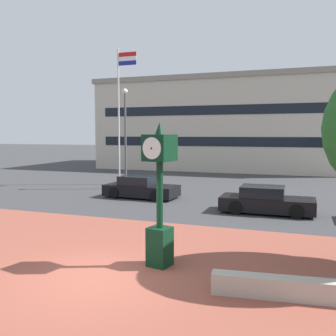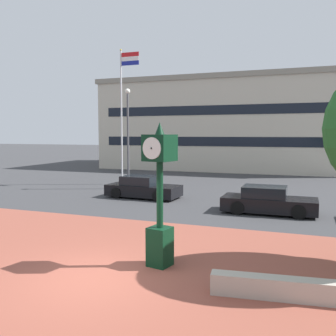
{
  "view_description": "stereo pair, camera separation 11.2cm",
  "coord_description": "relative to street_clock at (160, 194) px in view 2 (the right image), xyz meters",
  "views": [
    {
      "loc": [
        4.99,
        -8.37,
        3.77
      ],
      "look_at": [
        1.55,
        1.27,
        2.83
      ],
      "focal_mm": 40.24,
      "sensor_mm": 36.0,
      "label": 1
    },
    {
      "loc": [
        5.09,
        -8.33,
        3.77
      ],
      "look_at": [
        1.55,
        1.27,
        2.83
      ],
      "focal_mm": 40.24,
      "sensor_mm": 36.0,
      "label": 2
    }
  ],
  "objects": [
    {
      "name": "ground_plane",
      "position": [
        -1.25,
        -1.41,
        -2.08
      ],
      "size": [
        200.0,
        200.0,
        0.0
      ],
      "primitive_type": "plane",
      "color": "#38383A"
    },
    {
      "name": "plaza_brick_paving",
      "position": [
        -1.25,
        -0.24,
        -2.08
      ],
      "size": [
        44.0,
        10.34,
        0.01
      ],
      "primitive_type": "cube",
      "color": "brown",
      "rests_on": "ground"
    },
    {
      "name": "planter_wall",
      "position": [
        3.4,
        -1.07,
        -1.83
      ],
      "size": [
        3.22,
        0.76,
        0.5
      ],
      "primitive_type": "cube",
      "rotation": [
        0.0,
        0.0,
        0.11
      ],
      "color": "#ADA393",
      "rests_on": "ground"
    },
    {
      "name": "street_clock",
      "position": [
        0.0,
        0.0,
        0.0
      ],
      "size": [
        0.88,
        0.91,
        4.09
      ],
      "rotation": [
        0.0,
        0.0,
        -0.22
      ],
      "color": "black",
      "rests_on": "ground"
    },
    {
      "name": "car_street_mid",
      "position": [
        2.2,
        8.39,
        -1.51
      ],
      "size": [
        4.34,
        1.88,
        1.28
      ],
      "rotation": [
        0.0,
        0.0,
        4.71
      ],
      "color": "black",
      "rests_on": "ground"
    },
    {
      "name": "car_street_far",
      "position": [
        -5.15,
        10.35,
        -1.51
      ],
      "size": [
        4.39,
        2.13,
        1.28
      ],
      "rotation": [
        0.0,
        0.0,
        4.66
      ],
      "color": "black",
      "rests_on": "ground"
    },
    {
      "name": "flagpole_primary",
      "position": [
        -8.86,
        15.17,
        3.59
      ],
      "size": [
        1.5,
        0.14,
        9.85
      ],
      "color": "silver",
      "rests_on": "ground"
    },
    {
      "name": "civic_building",
      "position": [
        -4.64,
        32.51,
        2.67
      ],
      "size": [
        25.5,
        14.03,
        9.49
      ],
      "color": "beige",
      "rests_on": "ground"
    },
    {
      "name": "street_lamp_post",
      "position": [
        -7.53,
        13.26,
        2.04
      ],
      "size": [
        0.36,
        0.36,
        6.76
      ],
      "color": "#4C4C51",
      "rests_on": "ground"
    }
  ]
}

